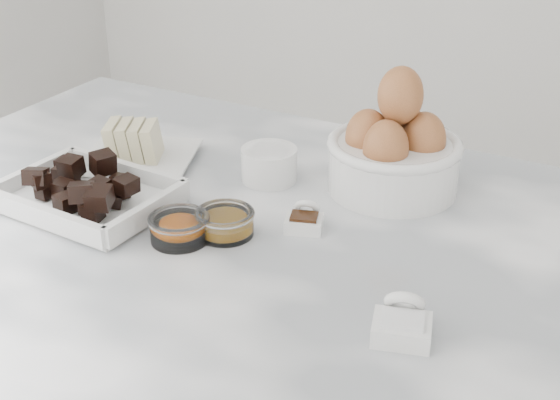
% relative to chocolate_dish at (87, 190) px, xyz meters
% --- Properties ---
extents(marble_slab, '(1.20, 0.80, 0.04)m').
position_rel_chocolate_dish_xyz_m(marble_slab, '(0.24, 0.04, -0.04)').
color(marble_slab, white).
rests_on(marble_slab, cabinet).
extents(chocolate_dish, '(0.23, 0.18, 0.06)m').
position_rel_chocolate_dish_xyz_m(chocolate_dish, '(0.00, 0.00, 0.00)').
color(chocolate_dish, white).
rests_on(chocolate_dish, marble_slab).
extents(butter_plate, '(0.21, 0.21, 0.07)m').
position_rel_chocolate_dish_xyz_m(butter_plate, '(-0.03, 0.14, -0.00)').
color(butter_plate, white).
rests_on(butter_plate, marble_slab).
extents(sugar_ramekin, '(0.08, 0.08, 0.05)m').
position_rel_chocolate_dish_xyz_m(sugar_ramekin, '(0.17, 0.19, 0.00)').
color(sugar_ramekin, white).
rests_on(sugar_ramekin, marble_slab).
extents(egg_bowl, '(0.19, 0.19, 0.18)m').
position_rel_chocolate_dish_xyz_m(egg_bowl, '(0.34, 0.25, 0.04)').
color(egg_bowl, white).
rests_on(egg_bowl, marble_slab).
extents(honey_bowl, '(0.08, 0.08, 0.03)m').
position_rel_chocolate_dish_xyz_m(honey_bowl, '(0.21, 0.03, -0.01)').
color(honey_bowl, white).
rests_on(honey_bowl, marble_slab).
extents(zest_bowl, '(0.08, 0.08, 0.03)m').
position_rel_chocolate_dish_xyz_m(zest_bowl, '(0.16, -0.02, -0.01)').
color(zest_bowl, white).
rests_on(zest_bowl, marble_slab).
extents(vanilla_spoon, '(0.06, 0.07, 0.04)m').
position_rel_chocolate_dish_xyz_m(vanilla_spoon, '(0.29, 0.09, -0.01)').
color(vanilla_spoon, white).
rests_on(vanilla_spoon, marble_slab).
extents(salt_spoon, '(0.07, 0.09, 0.05)m').
position_rel_chocolate_dish_xyz_m(salt_spoon, '(0.48, -0.06, -0.01)').
color(salt_spoon, white).
rests_on(salt_spoon, marble_slab).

